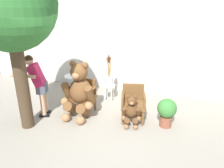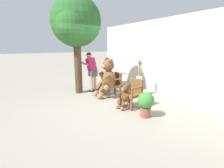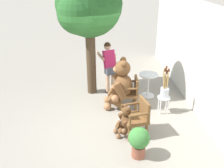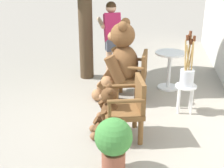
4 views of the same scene
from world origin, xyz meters
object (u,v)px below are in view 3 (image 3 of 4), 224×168
teddy_bear_large (121,84)px  brush_bucket (165,90)px  person_visitor (109,64)px  round_side_table (148,83)px  wooden_chair_right (137,116)px  teddy_bear_small (125,121)px  patio_tree (87,6)px  wooden_chair_left (130,91)px  white_stool (164,100)px  potted_plant (139,141)px

teddy_bear_large → brush_bucket: size_ratio=1.60×
person_visitor → round_side_table: size_ratio=2.17×
wooden_chair_right → person_visitor: person_visitor is taller
teddy_bear_large → teddy_bear_small: 1.35m
person_visitor → patio_tree: bearing=-81.6°
round_side_table → patio_tree: patio_tree is taller
person_visitor → brush_bucket: 1.95m
person_visitor → patio_tree: patio_tree is taller
wooden_chair_left → round_side_table: (-0.58, 0.62, -0.01)m
white_stool → person_visitor: bearing=-134.5°
wooden_chair_right → white_stool: size_ratio=1.87×
teddy_bear_large → person_visitor: 1.02m
teddy_bear_large → white_stool: 1.23m
teddy_bear_small → patio_tree: (-2.19, -0.83, 2.25)m
teddy_bear_small → person_visitor: size_ratio=0.48×
person_visitor → potted_plant: (3.05, 0.43, -0.53)m
wooden_chair_left → teddy_bear_large: 0.34m
teddy_bear_large → teddy_bear_small: (1.31, -0.02, -0.32)m
wooden_chair_right → round_side_table: 1.96m
white_stool → patio_tree: 3.25m
teddy_bear_large → patio_tree: patio_tree is taller
teddy_bear_small → round_side_table: size_ratio=1.04×
wooden_chair_right → brush_bucket: brush_bucket is taller
teddy_bear_small → brush_bucket: brush_bucket is taller
brush_bucket → round_side_table: 1.02m
wooden_chair_right → teddy_bear_small: (0.02, -0.28, -0.09)m
wooden_chair_left → white_stool: size_ratio=1.87×
teddy_bear_large → white_stool: size_ratio=3.07×
wooden_chair_left → potted_plant: (2.08, -0.09, -0.07)m
wooden_chair_left → brush_bucket: size_ratio=0.98×
teddy_bear_large → person_visitor: size_ratio=0.91×
wooden_chair_left → wooden_chair_right: same height
wooden_chair_right → teddy_bear_large: size_ratio=0.61×
teddy_bear_small → potted_plant: bearing=14.1°
teddy_bear_large → teddy_bear_small: bearing=-1.0°
patio_tree → potted_plant: bearing=19.1°
wooden_chair_right → white_stool: bearing=136.3°
patio_tree → potted_plant: size_ratio=5.29×
teddy_bear_small → white_stool: teddy_bear_small is taller
wooden_chair_left → person_visitor: (-0.97, -0.52, 0.46)m
teddy_bear_small → brush_bucket: size_ratio=0.85×
round_side_table → wooden_chair_right: bearing=-18.5°
round_side_table → potted_plant: bearing=-14.9°
teddy_bear_large → person_visitor: (-0.96, -0.26, 0.23)m
person_visitor → white_stool: (1.35, 1.38, -0.57)m
wooden_chair_left → brush_bucket: 0.96m
teddy_bear_small → patio_tree: patio_tree is taller
teddy_bear_large → brush_bucket: (0.39, 1.11, -0.03)m
round_side_table → white_stool: bearing=13.6°
teddy_bear_small → person_visitor: person_visitor is taller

